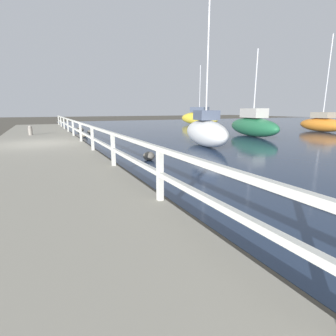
{
  "coord_description": "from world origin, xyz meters",
  "views": [
    {
      "loc": [
        0.17,
        -13.75,
        1.84
      ],
      "look_at": [
        5.02,
        -3.75,
        -0.65
      ],
      "focal_mm": 28.0,
      "sensor_mm": 36.0,
      "label": 1
    }
  ],
  "objects_px": {
    "mooring_bollard": "(30,130)",
    "sailboat_green": "(253,125)",
    "sailboat_white": "(206,132)",
    "sailboat_orange": "(322,124)",
    "sailboat_yellow": "(199,118)"
  },
  "relations": [
    {
      "from": "mooring_bollard",
      "to": "sailboat_green",
      "type": "distance_m",
      "value": 14.66
    },
    {
      "from": "sailboat_orange",
      "to": "mooring_bollard",
      "type": "bearing_deg",
      "value": 173.77
    },
    {
      "from": "mooring_bollard",
      "to": "sailboat_white",
      "type": "xyz_separation_m",
      "value": [
        8.12,
        -7.43,
        0.17
      ]
    },
    {
      "from": "sailboat_orange",
      "to": "sailboat_green",
      "type": "bearing_deg",
      "value": -172.24
    },
    {
      "from": "mooring_bollard",
      "to": "sailboat_white",
      "type": "bearing_deg",
      "value": -42.45
    },
    {
      "from": "mooring_bollard",
      "to": "sailboat_orange",
      "type": "height_order",
      "value": "sailboat_orange"
    },
    {
      "from": "sailboat_orange",
      "to": "sailboat_yellow",
      "type": "height_order",
      "value": "sailboat_orange"
    },
    {
      "from": "sailboat_orange",
      "to": "sailboat_yellow",
      "type": "bearing_deg",
      "value": 111.89
    },
    {
      "from": "sailboat_green",
      "to": "sailboat_orange",
      "type": "relative_size",
      "value": 0.75
    },
    {
      "from": "mooring_bollard",
      "to": "sailboat_yellow",
      "type": "bearing_deg",
      "value": 25.72
    },
    {
      "from": "sailboat_green",
      "to": "sailboat_yellow",
      "type": "height_order",
      "value": "sailboat_yellow"
    },
    {
      "from": "sailboat_green",
      "to": "sailboat_white",
      "type": "height_order",
      "value": "sailboat_white"
    },
    {
      "from": "sailboat_green",
      "to": "sailboat_yellow",
      "type": "distance_m",
      "value": 13.92
    },
    {
      "from": "sailboat_yellow",
      "to": "sailboat_white",
      "type": "distance_m",
      "value": 18.88
    },
    {
      "from": "mooring_bollard",
      "to": "sailboat_white",
      "type": "distance_m",
      "value": 11.01
    }
  ]
}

